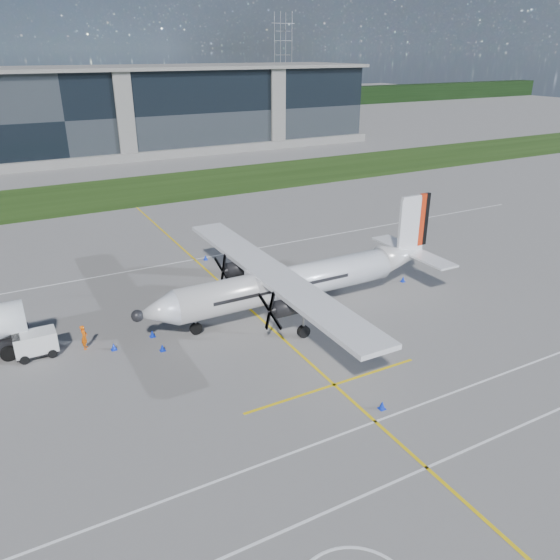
{
  "coord_description": "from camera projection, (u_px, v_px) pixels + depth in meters",
  "views": [
    {
      "loc": [
        -13.03,
        -28.75,
        18.61
      ],
      "look_at": [
        3.96,
        2.61,
        3.43
      ],
      "focal_mm": 35.0,
      "sensor_mm": 36.0,
      "label": 1
    }
  ],
  "objects": [
    {
      "name": "yellow_taxiway_centerline",
      "position": [
        228.0,
        289.0,
        45.66
      ],
      "size": [
        0.2,
        70.0,
        0.01
      ],
      "primitive_type": "cube",
      "color": "yellow",
      "rests_on": "ground"
    },
    {
      "name": "white_lane_line",
      "position": [
        377.0,
        490.0,
        24.93
      ],
      "size": [
        90.0,
        0.15,
        0.01
      ],
      "primitive_type": "cube",
      "color": "white",
      "rests_on": "ground"
    },
    {
      "name": "safety_cone_nose_port",
      "position": [
        162.0,
        347.0,
        36.31
      ],
      "size": [
        0.36,
        0.36,
        0.5
      ],
      "primitive_type": "cone",
      "color": "#0B27BF",
      "rests_on": "ground"
    },
    {
      "name": "safety_cone_stbdwing",
      "position": [
        205.0,
        257.0,
        51.94
      ],
      "size": [
        0.36,
        0.36,
        0.5
      ],
      "primitive_type": "cone",
      "color": "#0B27BF",
      "rests_on": "ground"
    },
    {
      "name": "baggage_tug",
      "position": [
        36.0,
        344.0,
        35.54
      ],
      "size": [
        2.79,
        1.67,
        1.67
      ],
      "primitive_type": null,
      "color": "silver",
      "rests_on": "ground"
    },
    {
      "name": "ground_crew_person",
      "position": [
        84.0,
        335.0,
        36.31
      ],
      "size": [
        0.82,
        0.96,
        1.98
      ],
      "primitive_type": "imported",
      "rotation": [
        0.0,
        0.0,
        1.2
      ],
      "color": "#F25907",
      "rests_on": "ground"
    },
    {
      "name": "terminal_building",
      "position": [
        56.0,
        115.0,
        98.05
      ],
      "size": [
        120.0,
        20.0,
        15.0
      ],
      "primitive_type": "cube",
      "color": "black",
      "rests_on": "ground"
    },
    {
      "name": "pylon_east",
      "position": [
        283.0,
        60.0,
        189.0
      ],
      "size": [
        9.0,
        4.6,
        30.0
      ],
      "primitive_type": null,
      "color": "gray",
      "rests_on": "ground"
    },
    {
      "name": "safety_cone_portwing",
      "position": [
        382.0,
        405.0,
        30.44
      ],
      "size": [
        0.36,
        0.36,
        0.5
      ],
      "primitive_type": "cone",
      "color": "#0B27BF",
      "rests_on": "ground"
    },
    {
      "name": "ground",
      "position": [
        111.0,
        209.0,
        68.62
      ],
      "size": [
        400.0,
        400.0,
        0.0
      ],
      "primitive_type": "plane",
      "color": "slate",
      "rests_on": "ground"
    },
    {
      "name": "grass_strip",
      "position": [
        98.0,
        195.0,
        75.09
      ],
      "size": [
        400.0,
        18.0,
        0.04
      ],
      "primitive_type": "cube",
      "color": "#1C340E",
      "rests_on": "ground"
    },
    {
      "name": "tree_line",
      "position": [
        27.0,
        111.0,
        148.35
      ],
      "size": [
        400.0,
        6.0,
        6.0
      ],
      "primitive_type": "cube",
      "color": "black",
      "rests_on": "ground"
    },
    {
      "name": "safety_cone_fwd",
      "position": [
        114.0,
        347.0,
        36.42
      ],
      "size": [
        0.36,
        0.36,
        0.5
      ],
      "primitive_type": "cone",
      "color": "#0B27BF",
      "rests_on": "ground"
    },
    {
      "name": "safety_cone_nose_stbd",
      "position": [
        152.0,
        334.0,
        38.08
      ],
      "size": [
        0.36,
        0.36,
        0.5
      ],
      "primitive_type": "cone",
      "color": "#0B27BF",
      "rests_on": "ground"
    },
    {
      "name": "turboprop_aircraft",
      "position": [
        298.0,
        263.0,
        40.64
      ],
      "size": [
        24.87,
        25.79,
        7.74
      ],
      "primitive_type": null,
      "color": "white",
      "rests_on": "ground"
    },
    {
      "name": "safety_cone_tail",
      "position": [
        403.0,
        279.0,
        47.08
      ],
      "size": [
        0.36,
        0.36,
        0.5
      ],
      "primitive_type": "cone",
      "color": "#0B27BF",
      "rests_on": "ground"
    }
  ]
}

